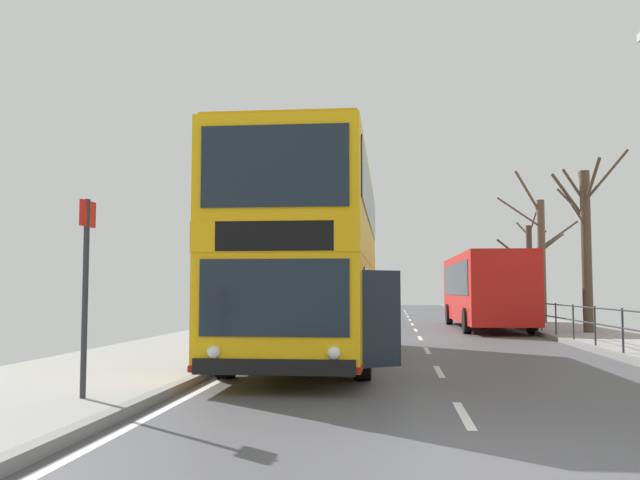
% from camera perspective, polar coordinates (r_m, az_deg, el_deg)
% --- Properties ---
extents(ground, '(15.80, 140.00, 0.20)m').
position_cam_1_polar(ground, '(6.72, 7.65, -17.52)').
color(ground, '#4B4B50').
extents(double_decker_bus_main, '(3.36, 10.94, 4.41)m').
position_cam_1_polar(double_decker_bus_main, '(15.81, -0.57, -1.59)').
color(double_decker_bus_main, '#F4B20F').
rests_on(double_decker_bus_main, ground).
extents(background_bus_far_lane, '(2.74, 10.84, 3.04)m').
position_cam_1_polar(background_bus_far_lane, '(29.96, 13.40, -3.92)').
color(background_bus_far_lane, red).
rests_on(background_bus_far_lane, ground).
extents(pedestrian_railing_far_kerb, '(0.05, 22.38, 1.04)m').
position_cam_1_polar(pedestrian_railing_far_kerb, '(19.91, 21.69, -6.03)').
color(pedestrian_railing_far_kerb, '#2D3338').
rests_on(pedestrian_railing_far_kerb, ground).
extents(bus_stop_sign_near, '(0.08, 0.44, 2.71)m').
position_cam_1_polar(bus_stop_sign_near, '(10.02, -18.72, -2.75)').
color(bus_stop_sign_near, '#2D2D33').
rests_on(bus_stop_sign_near, ground).
extents(bare_tree_far_00, '(3.59, 1.92, 6.95)m').
position_cam_1_polar(bare_tree_far_00, '(33.14, 17.77, -1.20)').
color(bare_tree_far_00, brown).
rests_on(bare_tree_far_00, ground).
extents(bare_tree_far_01, '(2.52, 2.43, 6.38)m').
position_cam_1_polar(bare_tree_far_01, '(26.00, 21.06, -0.10)').
color(bare_tree_far_01, '#4C3D2D').
rests_on(bare_tree_far_01, ground).
extents(bare_tree_far_02, '(2.62, 1.98, 6.06)m').
position_cam_1_polar(bare_tree_far_02, '(39.24, 16.84, -2.15)').
color(bare_tree_far_02, '#423328').
rests_on(bare_tree_far_02, ground).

